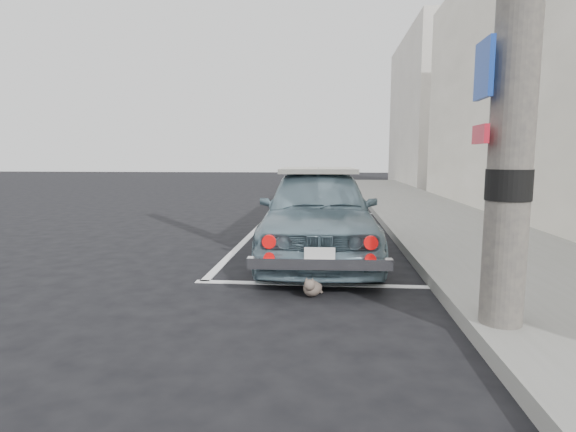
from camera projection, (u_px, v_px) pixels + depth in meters
The scene contains 8 objects.
ground at pixel (281, 273), 5.92m from camera, with size 80.00×80.00×0.00m, color black.
sidewalk at pixel (481, 243), 7.60m from camera, with size 2.80×40.00×0.15m, color slate.
building_far at pixel (434, 112), 24.58m from camera, with size 3.50×10.00×8.00m, color beige.
pline_rear at pixel (318, 284), 5.38m from camera, with size 3.00×0.12×0.01m, color silver.
pline_front at pixel (324, 213), 12.30m from camera, with size 3.00×0.12×0.01m, color silver.
pline_side at pixel (252, 234), 8.96m from camera, with size 0.12×7.00×0.01m, color silver.
retro_coupe at pixel (318, 212), 6.78m from camera, with size 1.79×4.16×1.39m.
cat at pixel (312, 286), 4.93m from camera, with size 0.26×0.44×0.24m.
Camera 1 is at (0.61, -5.74, 1.52)m, focal length 28.00 mm.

